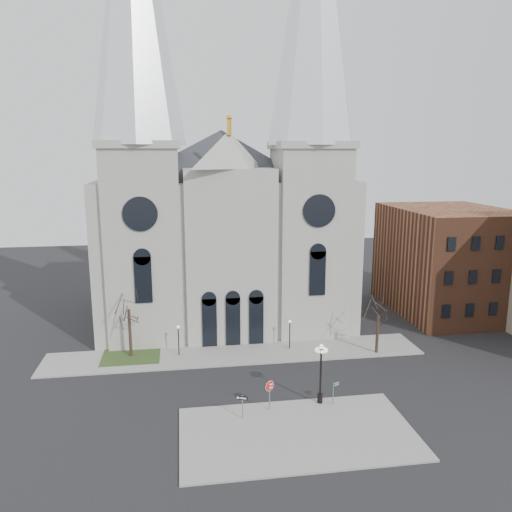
{
  "coord_description": "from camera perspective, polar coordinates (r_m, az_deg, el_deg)",
  "views": [
    {
      "loc": [
        -5.39,
        -38.84,
        21.21
      ],
      "look_at": [
        1.74,
        8.0,
        11.34
      ],
      "focal_mm": 35.0,
      "sensor_mm": 36.0,
      "label": 1
    }
  ],
  "objects": [
    {
      "name": "ped_lamp_right",
      "position": [
        54.96,
        3.88,
        -8.36
      ],
      "size": [
        0.32,
        0.32,
        3.26
      ],
      "color": "black",
      "rests_on": "sidewalk_far"
    },
    {
      "name": "sidewalk_near",
      "position": [
        40.77,
        4.77,
        -19.51
      ],
      "size": [
        18.0,
        10.0,
        0.14
      ],
      "primitive_type": "cube",
      "color": "gray",
      "rests_on": "ground"
    },
    {
      "name": "cathedral",
      "position": [
        61.99,
        -3.71,
        9.22
      ],
      "size": [
        33.0,
        26.66,
        54.0
      ],
      "color": "#A09D95",
      "rests_on": "ground"
    },
    {
      "name": "tree_left",
      "position": [
        53.48,
        -14.36,
        -5.6
      ],
      "size": [
        3.2,
        3.2,
        7.5
      ],
      "color": "black",
      "rests_on": "ground"
    },
    {
      "name": "grass_patch",
      "position": [
        55.34,
        -14.07,
        -11.04
      ],
      "size": [
        6.0,
        5.0,
        0.18
      ],
      "primitive_type": "cube",
      "color": "#30451D",
      "rests_on": "ground"
    },
    {
      "name": "ped_lamp_left",
      "position": [
        53.77,
        -8.86,
        -8.94
      ],
      "size": [
        0.32,
        0.32,
        3.26
      ],
      "color": "black",
      "rests_on": "sidewalk_far"
    },
    {
      "name": "tree_right",
      "position": [
        54.63,
        13.81,
        -6.43
      ],
      "size": [
        3.2,
        3.2,
        6.0
      ],
      "color": "black",
      "rests_on": "ground"
    },
    {
      "name": "stop_sign",
      "position": [
        42.68,
        1.56,
        -14.97
      ],
      "size": [
        0.94,
        0.19,
        2.64
      ],
      "rotation": [
        0.0,
        0.0,
        0.17
      ],
      "color": "slate",
      "rests_on": "sidewalk_near"
    },
    {
      "name": "bg_building_brick",
      "position": [
        71.8,
        21.08,
        -0.45
      ],
      "size": [
        14.0,
        18.0,
        14.0
      ],
      "primitive_type": "cube",
      "color": "brown",
      "rests_on": "ground"
    },
    {
      "name": "sidewalk_far",
      "position": [
        54.4,
        -2.33,
        -11.11
      ],
      "size": [
        40.0,
        6.0,
        0.14
      ],
      "primitive_type": "cube",
      "color": "gray",
      "rests_on": "ground"
    },
    {
      "name": "ground",
      "position": [
        44.58,
        -0.7,
        -16.65
      ],
      "size": [
        160.0,
        160.0,
        0.0
      ],
      "primitive_type": "plane",
      "color": "black",
      "rests_on": "ground"
    },
    {
      "name": "one_way_sign",
      "position": [
        41.66,
        -1.58,
        -16.4
      ],
      "size": [
        0.85,
        0.38,
        2.06
      ],
      "rotation": [
        0.0,
        0.0,
        -0.39
      ],
      "color": "slate",
      "rests_on": "sidewalk_near"
    },
    {
      "name": "street_name_sign",
      "position": [
        44.38,
        8.9,
        -14.98
      ],
      "size": [
        0.59,
        0.31,
        2.01
      ],
      "rotation": [
        0.0,
        0.0,
        0.44
      ],
      "color": "slate",
      "rests_on": "sidewalk_near"
    },
    {
      "name": "globe_lamp",
      "position": [
        43.51,
        7.42,
        -12.39
      ],
      "size": [
        1.26,
        1.26,
        5.32
      ],
      "rotation": [
        0.0,
        0.0,
        -0.11
      ],
      "color": "black",
      "rests_on": "sidewalk_near"
    }
  ]
}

